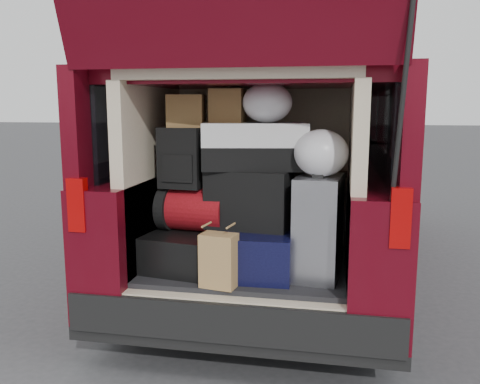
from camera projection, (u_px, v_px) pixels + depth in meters
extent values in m
plane|color=#353537|center=(241.00, 361.00, 3.14)|extent=(80.00, 80.00, 0.00)
cylinder|color=black|center=(139.00, 281.00, 3.63)|extent=(0.24, 0.64, 0.64)
cylinder|color=black|center=(376.00, 298.00, 3.32)|extent=(0.24, 0.64, 0.64)
cylinder|color=black|center=(234.00, 199.00, 6.82)|extent=(0.24, 0.64, 0.64)
cylinder|color=black|center=(358.00, 203.00, 6.51)|extent=(0.24, 0.64, 0.64)
cube|color=black|center=(280.00, 237.00, 5.11)|extent=(1.90, 4.85, 0.08)
cube|color=#4F0510|center=(204.00, 191.00, 5.18)|extent=(0.33, 4.85, 0.80)
cube|color=#4F0510|center=(362.00, 196.00, 4.88)|extent=(0.33, 4.85, 0.80)
cube|color=#4F0510|center=(282.00, 88.00, 4.86)|extent=(1.82, 4.46, 0.10)
cube|color=black|center=(191.00, 118.00, 4.98)|extent=(0.12, 4.25, 0.68)
cube|color=black|center=(376.00, 119.00, 4.64)|extent=(0.12, 4.25, 0.68)
cube|color=black|center=(231.00, 319.00, 2.80)|extent=(1.86, 0.16, 0.22)
cube|color=#990505|center=(78.00, 205.00, 2.81)|extent=(0.10, 0.06, 0.30)
cube|color=#990505|center=(400.00, 218.00, 2.49)|extent=(0.10, 0.06, 0.30)
cube|color=black|center=(249.00, 267.00, 3.32)|extent=(1.24, 1.05, 0.06)
cube|color=beige|center=(151.00, 173.00, 3.34)|extent=(0.08, 1.05, 1.15)
cube|color=beige|center=(356.00, 178.00, 3.09)|extent=(0.08, 1.05, 1.15)
cube|color=beige|center=(263.00, 165.00, 3.76)|extent=(1.34, 0.06, 1.15)
cube|color=beige|center=(250.00, 78.00, 3.12)|extent=(1.34, 1.05, 0.06)
cylinder|color=black|center=(405.00, 86.00, 2.32)|extent=(0.02, 0.90, 0.76)
cube|color=black|center=(249.00, 302.00, 3.36)|extent=(1.24, 1.05, 0.55)
cube|color=black|center=(188.00, 248.00, 3.24)|extent=(0.50, 0.63, 0.23)
cube|color=black|center=(253.00, 249.00, 3.15)|extent=(0.52, 0.62, 0.27)
cube|color=white|center=(318.00, 227.00, 3.01)|extent=(0.29, 0.43, 0.61)
cube|color=#AC804D|center=(219.00, 260.00, 2.85)|extent=(0.22, 0.16, 0.31)
cube|color=maroon|center=(195.00, 209.00, 3.22)|extent=(0.46, 0.33, 0.28)
cube|color=black|center=(249.00, 199.00, 3.13)|extent=(0.53, 0.35, 0.36)
cube|color=black|center=(181.00, 158.00, 3.14)|extent=(0.28, 0.18, 0.37)
cube|color=silver|center=(255.00, 146.00, 3.12)|extent=(0.68, 0.44, 0.28)
cube|color=brown|center=(186.00, 111.00, 3.13)|extent=(0.24, 0.21, 0.20)
cube|color=brown|center=(228.00, 106.00, 3.12)|extent=(0.21, 0.17, 0.20)
ellipsoid|color=white|center=(267.00, 103.00, 3.05)|extent=(0.35, 0.33, 0.24)
ellipsoid|color=white|center=(321.00, 153.00, 2.91)|extent=(0.33, 0.31, 0.27)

